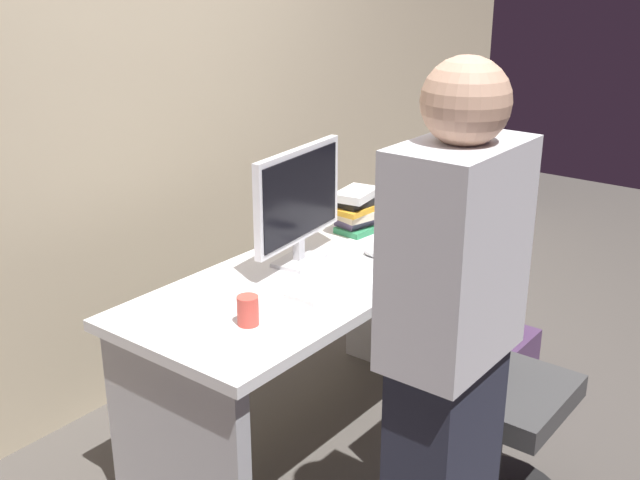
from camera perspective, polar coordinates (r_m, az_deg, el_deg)
The scene contains 12 objects.
ground_plane at distance 3.28m, azimuth -0.71°, elevation -14.32°, with size 9.00×9.00×0.00m, color #4C4742.
wall_back at distance 3.37m, azimuth -13.52°, elevation 13.58°, with size 6.40×0.10×3.00m, color tan.
desk at distance 3.02m, azimuth -0.75°, elevation -6.35°, with size 1.52×0.70×0.73m.
office_chair at distance 2.80m, azimuth 11.94°, elevation -11.00°, with size 0.52×0.52×0.94m.
person_at_desk at distance 2.14m, azimuth 9.45°, elevation -8.52°, with size 0.40×0.24×1.64m.
monitor at distance 2.95m, azimuth -1.57°, elevation 2.94°, with size 0.54×0.16×0.46m.
keyboard at distance 2.85m, azimuth 0.99°, elevation -3.00°, with size 0.43×0.13×0.02m, color white.
mouse at distance 3.10m, azimuth 4.07°, elevation -0.92°, with size 0.06×0.10×0.03m, color white.
cup_near_keyboard at distance 2.54m, azimuth -5.30°, elevation -5.17°, with size 0.07×0.07×0.10m, color #D84C3F.
book_stack at distance 3.35m, azimuth 2.68°, elevation 2.20°, with size 0.22×0.19×0.19m.
cell_phone at distance 3.15m, azimuth 7.17°, elevation -0.92°, with size 0.07×0.14×0.01m, color black.
handbag at distance 3.62m, azimuth 13.71°, elevation -8.80°, with size 0.34×0.14×0.38m.
Camera 1 is at (-2.11, -1.69, 1.86)m, focal length 43.70 mm.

